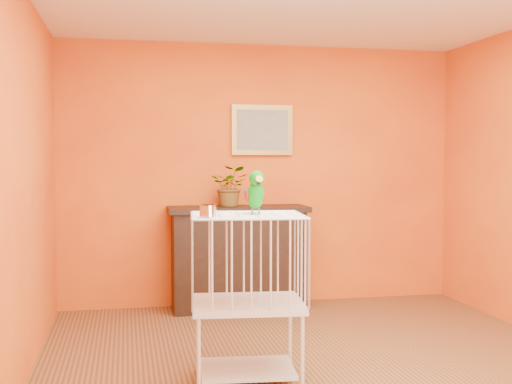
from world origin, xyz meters
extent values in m
plane|color=brown|center=(0.00, 0.00, 0.00)|extent=(4.50, 4.50, 0.00)
plane|color=orange|center=(0.00, 2.25, 1.30)|extent=(4.00, 0.00, 4.00)
plane|color=orange|center=(-2.00, 0.00, 1.30)|extent=(0.00, 4.50, 4.50)
cube|color=black|center=(-0.28, 2.02, 0.47)|extent=(1.26, 0.42, 0.95)
cube|color=black|center=(-0.28, 2.02, 0.97)|extent=(1.35, 0.48, 0.05)
cube|color=black|center=(-0.28, 1.83, 0.47)|extent=(0.89, 0.02, 0.47)
cube|color=#561A18|center=(-0.54, 1.97, 0.37)|extent=(0.05, 0.19, 0.30)
cube|color=#354824|center=(-0.46, 1.97, 0.37)|extent=(0.05, 0.19, 0.30)
cube|color=#561A18|center=(-0.37, 1.97, 0.37)|extent=(0.05, 0.19, 0.30)
cube|color=#354824|center=(-0.26, 1.97, 0.37)|extent=(0.05, 0.19, 0.30)
cube|color=#561A18|center=(-0.15, 1.97, 0.37)|extent=(0.05, 0.19, 0.30)
imported|color=#26722D|center=(-0.35, 2.00, 1.15)|extent=(0.46, 0.48, 0.31)
cube|color=#A6883B|center=(0.00, 2.22, 1.75)|extent=(0.62, 0.03, 0.50)
cube|color=gray|center=(0.00, 2.21, 1.75)|extent=(0.52, 0.01, 0.40)
cube|color=silver|center=(-0.58, -0.02, 0.09)|extent=(0.65, 0.52, 0.02)
cube|color=silver|center=(-0.58, -0.02, 0.52)|extent=(0.76, 0.62, 0.04)
cube|color=silver|center=(-0.58, -0.02, 1.10)|extent=(0.76, 0.62, 0.01)
cylinder|color=silver|center=(-0.92, -0.23, 0.25)|extent=(0.03, 0.03, 0.49)
cylinder|color=silver|center=(-0.28, -0.29, 0.25)|extent=(0.03, 0.03, 0.49)
cylinder|color=silver|center=(-0.87, 0.26, 0.25)|extent=(0.03, 0.03, 0.49)
cylinder|color=silver|center=(-0.23, 0.20, 0.25)|extent=(0.03, 0.03, 0.49)
cylinder|color=silver|center=(-0.85, -0.18, 1.14)|extent=(0.10, 0.10, 0.07)
cylinder|color=#59544C|center=(-0.54, -0.02, 1.12)|extent=(0.01, 0.01, 0.04)
cylinder|color=#59544C|center=(-0.50, -0.02, 1.12)|extent=(0.01, 0.01, 0.04)
ellipsoid|color=#028E0E|center=(-0.52, -0.02, 1.23)|extent=(0.12, 0.16, 0.21)
ellipsoid|color=#028E0E|center=(-0.52, -0.05, 1.34)|extent=(0.10, 0.11, 0.10)
cone|color=orange|center=(-0.52, -0.10, 1.33)|extent=(0.05, 0.07, 0.07)
cone|color=black|center=(-0.52, -0.08, 1.31)|extent=(0.03, 0.03, 0.03)
sphere|color=black|center=(-0.55, -0.07, 1.35)|extent=(0.01, 0.01, 0.01)
sphere|color=black|center=(-0.48, -0.06, 1.35)|extent=(0.01, 0.01, 0.01)
ellipsoid|color=#A50C0C|center=(-0.58, -0.01, 1.22)|extent=(0.03, 0.06, 0.07)
ellipsoid|color=navy|center=(-0.46, 0.00, 1.22)|extent=(0.03, 0.06, 0.07)
cone|color=#028E0E|center=(-0.52, 0.05, 1.16)|extent=(0.07, 0.15, 0.11)
camera|label=1|loc=(-1.34, -4.08, 1.46)|focal=45.00mm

